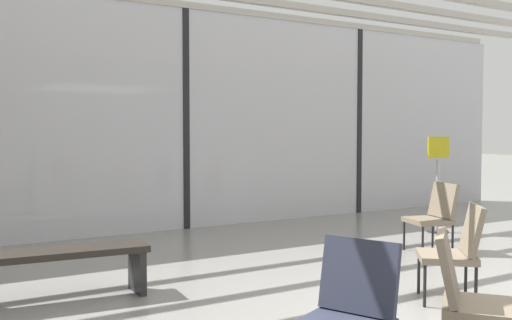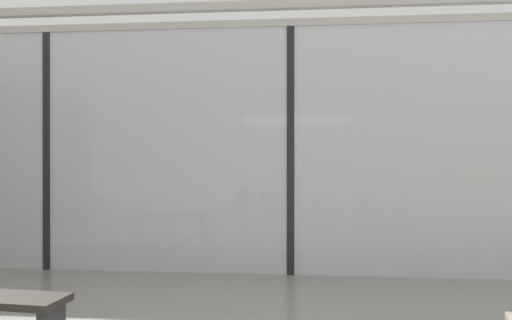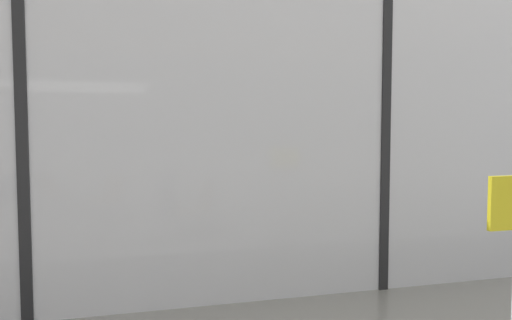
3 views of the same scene
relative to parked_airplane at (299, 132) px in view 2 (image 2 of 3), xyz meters
The scene contains 4 objects.
glass_curtain_wall 4.57m from the parked_airplane, 90.83° to the right, with size 14.00×0.08×3.41m, color silver.
window_mullion_0 5.80m from the parked_airplane, 128.13° to the right, with size 0.10×0.12×3.41m, color black.
window_mullion_1 4.57m from the parked_airplane, 90.83° to the right, with size 0.10×0.12×3.41m, color black.
parked_airplane is the anchor object (origin of this frame).
Camera 2 is at (0.19, -1.67, 1.60)m, focal length 35.00 mm.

